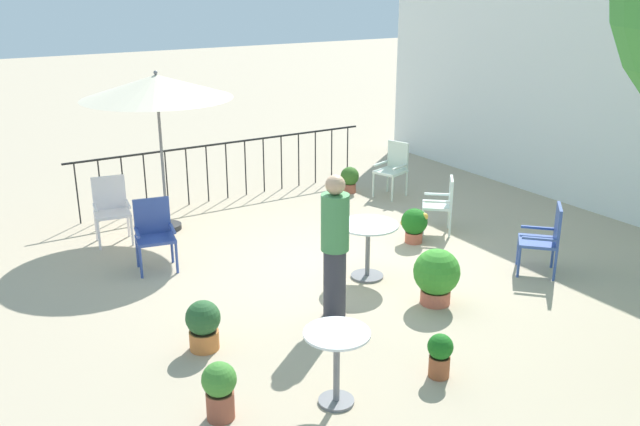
# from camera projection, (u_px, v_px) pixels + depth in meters

# --- Properties ---
(ground_plane) EXTENTS (60.00, 60.00, 0.00)m
(ground_plane) POSITION_uv_depth(u_px,v_px,m) (336.00, 265.00, 9.34)
(ground_plane) COLOR tan
(villa_facade) EXTENTS (10.14, 0.30, 3.69)m
(villa_facade) POSITION_uv_depth(u_px,v_px,m) (593.00, 98.00, 11.25)
(villa_facade) COLOR white
(villa_facade) RESTS_ON ground
(terrace_railing) EXTENTS (0.03, 5.50, 1.01)m
(terrace_railing) POSITION_uv_depth(u_px,v_px,m) (226.00, 161.00, 11.99)
(terrace_railing) COLOR black
(terrace_railing) RESTS_ON ground
(patio_umbrella_0) EXTENTS (2.22, 2.22, 2.45)m
(patio_umbrella_0) POSITION_uv_depth(u_px,v_px,m) (157.00, 88.00, 9.97)
(patio_umbrella_0) COLOR #2D2D2D
(patio_umbrella_0) RESTS_ON ground
(cafe_table_0) EXTENTS (0.61, 0.61, 0.73)m
(cafe_table_0) POSITION_uv_depth(u_px,v_px,m) (337.00, 355.00, 6.15)
(cafe_table_0) COLOR white
(cafe_table_0) RESTS_ON ground
(cafe_table_1) EXTENTS (0.78, 0.78, 0.74)m
(cafe_table_1) POSITION_uv_depth(u_px,v_px,m) (368.00, 240.00, 8.80)
(cafe_table_1) COLOR white
(cafe_table_1) RESTS_ON ground
(patio_chair_0) EXTENTS (0.58, 0.60, 0.97)m
(patio_chair_0) POSITION_uv_depth(u_px,v_px,m) (393.00, 166.00, 12.18)
(patio_chair_0) COLOR silver
(patio_chair_0) RESTS_ON ground
(patio_chair_1) EXTENTS (0.51, 0.57, 0.96)m
(patio_chair_1) POSITION_uv_depth(u_px,v_px,m) (154.00, 230.00, 9.08)
(patio_chair_1) COLOR #334996
(patio_chair_1) RESTS_ON ground
(patio_chair_2) EXTENTS (0.61, 0.61, 0.87)m
(patio_chair_2) POSITION_uv_depth(u_px,v_px,m) (442.00, 201.00, 10.39)
(patio_chair_2) COLOR silver
(patio_chair_2) RESTS_ON ground
(patio_chair_3) EXTENTS (0.68, 0.68, 0.95)m
(patio_chair_3) POSITION_uv_depth(u_px,v_px,m) (546.00, 236.00, 8.92)
(patio_chair_3) COLOR #344F97
(patio_chair_3) RESTS_ON ground
(patio_chair_4) EXTENTS (0.51, 0.56, 0.97)m
(patio_chair_4) POSITION_uv_depth(u_px,v_px,m) (111.00, 205.00, 10.03)
(patio_chair_4) COLOR white
(patio_chair_4) RESTS_ON ground
(potted_plant_0) EXTENTS (0.56, 0.56, 0.69)m
(potted_plant_0) POSITION_uv_depth(u_px,v_px,m) (436.00, 275.00, 8.13)
(potted_plant_0) COLOR #C4614A
(potted_plant_0) RESTS_ON ground
(potted_plant_1) EXTENTS (0.34, 0.34, 0.48)m
(potted_plant_1) POSITION_uv_depth(u_px,v_px,m) (350.00, 178.00, 12.44)
(potted_plant_1) COLOR #A1533D
(potted_plant_1) RESTS_ON ground
(potted_plant_2) EXTENTS (0.37, 0.37, 0.55)m
(potted_plant_2) POSITION_uv_depth(u_px,v_px,m) (203.00, 324.00, 7.14)
(potted_plant_2) COLOR #C97338
(potted_plant_2) RESTS_ON ground
(potted_plant_3) EXTENTS (0.39, 0.39, 0.52)m
(potted_plant_3) POSITION_uv_depth(u_px,v_px,m) (414.00, 224.00, 10.06)
(potted_plant_3) COLOR #C46146
(potted_plant_3) RESTS_ON ground
(potted_plant_4) EXTENTS (0.25, 0.25, 0.46)m
(potted_plant_4) POSITION_uv_depth(u_px,v_px,m) (440.00, 354.00, 6.65)
(potted_plant_4) COLOR #964F2E
(potted_plant_4) RESTS_ON ground
(potted_plant_5) EXTENTS (0.31, 0.31, 0.55)m
(potted_plant_5) POSITION_uv_depth(u_px,v_px,m) (220.00, 389.00, 5.99)
(potted_plant_5) COLOR #984D38
(potted_plant_5) RESTS_ON ground
(standing_person) EXTENTS (0.35, 0.35, 1.69)m
(standing_person) POSITION_uv_depth(u_px,v_px,m) (335.00, 245.00, 7.66)
(standing_person) COLOR #33333D
(standing_person) RESTS_ON ground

